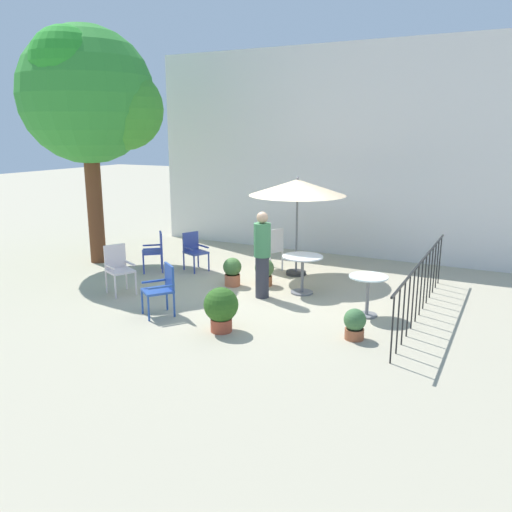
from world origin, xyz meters
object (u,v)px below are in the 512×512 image
shade_tree (90,95)px  potted_plant_2 (264,271)px  potted_plant_0 (355,324)px  potted_plant_1 (221,307)px  cafe_table_0 (302,267)px  cafe_table_1 (368,288)px  patio_chair_2 (118,266)px  potted_plant_3 (232,271)px  patio_chair_0 (156,249)px  patio_chair_1 (162,286)px  standing_person (262,254)px  patio_chair_3 (194,249)px  patio_chair_4 (272,247)px  patio_umbrella_0 (297,188)px

shade_tree → potted_plant_2: shade_tree is taller
potted_plant_0 → potted_plant_2: potted_plant_2 is taller
potted_plant_1 → cafe_table_0: bearing=81.0°
cafe_table_1 → patio_chair_2: size_ratio=0.75×
potted_plant_0 → potted_plant_3: size_ratio=0.82×
patio_chair_0 → patio_chair_1: 2.95m
patio_chair_0 → standing_person: standing_person is taller
shade_tree → patio_chair_2: 4.34m
patio_chair_1 → patio_chair_3: size_ratio=1.03×
potted_plant_3 → standing_person: (0.89, -0.41, 0.54)m
patio_chair_0 → patio_chair_4: bearing=28.3°
patio_umbrella_0 → patio_chair_1: (-1.06, -3.45, -1.41)m
patio_umbrella_0 → patio_chair_0: (-2.95, -1.18, -1.40)m
standing_person → patio_chair_2: bearing=-158.6°
potted_plant_3 → patio_chair_2: bearing=-140.3°
shade_tree → potted_plant_1: bearing=-27.6°
potted_plant_0 → patio_umbrella_0: bearing=126.6°
cafe_table_1 → patio_chair_1: (-3.18, -1.55, 0.02)m
patio_chair_2 → standing_person: standing_person is taller
patio_umbrella_0 → potted_plant_2: bearing=-104.1°
potted_plant_0 → potted_plant_1: size_ratio=0.67×
patio_chair_2 → potted_plant_3: (1.74, 1.45, -0.24)m
potted_plant_0 → potted_plant_2: bearing=142.2°
shade_tree → patio_chair_1: shade_tree is taller
patio_chair_4 → standing_person: standing_person is taller
patio_chair_2 → potted_plant_1: size_ratio=1.32×
cafe_table_0 → potted_plant_1: bearing=-99.0°
cafe_table_0 → patio_chair_3: bearing=169.7°
cafe_table_0 → potted_plant_0: cafe_table_0 is taller
patio_chair_3 → patio_chair_4: 1.78m
patio_chair_3 → patio_umbrella_0: bearing=16.8°
patio_chair_4 → potted_plant_1: (0.88, -3.72, -0.16)m
patio_umbrella_0 → patio_chair_4: bearing=173.9°
cafe_table_1 → patio_chair_2: 4.80m
patio_chair_4 → patio_chair_0: bearing=-151.7°
patio_chair_3 → potted_plant_3: (1.40, -0.70, -0.18)m
patio_chair_0 → potted_plant_0: size_ratio=1.86×
patio_chair_1 → standing_person: (1.10, 1.66, 0.34)m
patio_chair_3 → potted_plant_2: bearing=-10.9°
patio_chair_1 → potted_plant_0: (3.29, 0.45, -0.26)m
patio_chair_1 → shade_tree: bearing=146.9°
potted_plant_1 → potted_plant_0: bearing=18.2°
shade_tree → standing_person: 5.69m
potted_plant_1 → potted_plant_3: bearing=115.6°
shade_tree → cafe_table_1: (6.83, -0.83, -3.41)m
cafe_table_0 → patio_chair_2: (-3.22, -1.62, 0.02)m
patio_umbrella_0 → potted_plant_3: bearing=-121.6°
patio_chair_0 → patio_chair_4: (2.31, 1.25, 0.04)m
patio_chair_3 → potted_plant_1: patio_chair_3 is taller
potted_plant_0 → potted_plant_1: 2.10m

